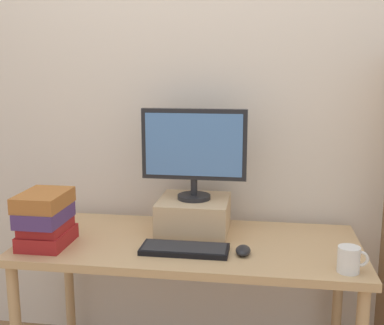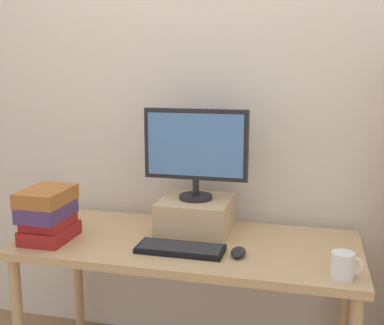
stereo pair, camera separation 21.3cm
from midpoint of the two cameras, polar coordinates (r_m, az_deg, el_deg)
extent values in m
cube|color=beige|center=(2.54, 4.42, 6.41)|extent=(7.00, 0.08, 2.60)
cube|color=tan|center=(2.26, 2.29, -9.74)|extent=(1.55, 0.68, 0.04)
cylinder|color=tan|center=(2.87, -11.23, -13.02)|extent=(0.05, 0.05, 0.69)
cylinder|color=tan|center=(2.65, 19.86, -15.70)|extent=(0.05, 0.05, 0.69)
cube|color=tan|center=(2.36, 3.13, -6.26)|extent=(0.34, 0.33, 0.16)
cylinder|color=black|center=(2.33, 3.15, -4.13)|extent=(0.16, 0.16, 0.02)
cylinder|color=black|center=(2.32, 3.16, -2.96)|extent=(0.03, 0.03, 0.08)
cube|color=black|center=(2.28, 3.22, 2.13)|extent=(0.50, 0.04, 0.34)
cube|color=#4C7AB7|center=(2.26, 3.12, 2.06)|extent=(0.46, 0.00, 0.30)
cube|color=black|center=(2.13, 1.41, -10.25)|extent=(0.38, 0.15, 0.02)
cube|color=#28282B|center=(2.12, 1.41, -9.94)|extent=(0.36, 0.14, 0.00)
ellipsoid|color=black|center=(2.09, 8.48, -10.53)|extent=(0.06, 0.10, 0.04)
cube|color=maroon|center=(2.32, -13.98, -8.14)|extent=(0.20, 0.25, 0.07)
cube|color=maroon|center=(2.30, -14.09, -6.86)|extent=(0.18, 0.22, 0.05)
cube|color=#4C336B|center=(2.27, -14.27, -5.60)|extent=(0.18, 0.26, 0.07)
cube|color=#AD662D|center=(2.26, -14.35, -3.91)|extent=(0.19, 0.26, 0.07)
cylinder|color=white|center=(1.98, 20.45, -11.43)|extent=(0.09, 0.09, 0.10)
torus|color=white|center=(1.98, 21.73, -11.32)|extent=(0.07, 0.01, 0.07)
camera|label=1|loc=(0.11, -87.23, 0.55)|focal=45.00mm
camera|label=2|loc=(0.11, 92.77, -0.55)|focal=45.00mm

